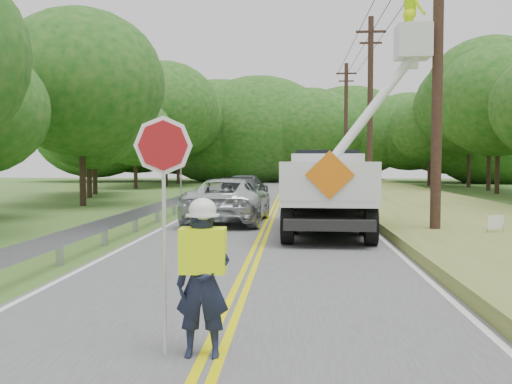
{
  "coord_description": "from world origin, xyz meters",
  "views": [
    {
      "loc": [
        0.93,
        -8.19,
        2.25
      ],
      "look_at": [
        0.0,
        6.0,
        1.5
      ],
      "focal_mm": 41.17,
      "sensor_mm": 36.0,
      "label": 1
    }
  ],
  "objects": [
    {
      "name": "treeline_horizon",
      "position": [
        0.93,
        56.05,
        5.5
      ],
      "size": [
        58.09,
        14.99,
        12.27
      ],
      "color": "#124911",
      "rests_on": "ground"
    },
    {
      "name": "suv_darkgrey",
      "position": [
        -1.84,
        25.27,
        0.74
      ],
      "size": [
        2.49,
        5.15,
        1.44
      ],
      "primitive_type": "imported",
      "rotation": [
        0.0,
        0.0,
        3.05
      ],
      "color": "#3E4245",
      "rests_on": "road"
    },
    {
      "name": "tall_grass_verge",
      "position": [
        7.1,
        14.0,
        0.15
      ],
      "size": [
        7.0,
        96.0,
        0.3
      ],
      "primitive_type": "cube",
      "color": "olive",
      "rests_on": "ground"
    },
    {
      "name": "guardrail",
      "position": [
        -4.02,
        14.91,
        0.55
      ],
      "size": [
        0.18,
        48.0,
        0.77
      ],
      "color": "#9DA1A6",
      "rests_on": "ground"
    },
    {
      "name": "ground",
      "position": [
        0.0,
        0.0,
        0.0
      ],
      "size": [
        140.0,
        140.0,
        0.0
      ],
      "primitive_type": "plane",
      "color": "#435B26",
      "rests_on": "ground"
    },
    {
      "name": "road",
      "position": [
        0.0,
        14.0,
        0.01
      ],
      "size": [
        7.2,
        96.0,
        0.03
      ],
      "color": "#4C4D4F",
      "rests_on": "ground"
    },
    {
      "name": "bucket_truck",
      "position": [
        2.19,
        11.21,
        1.63
      ],
      "size": [
        4.23,
        7.69,
        7.29
      ],
      "color": "black",
      "rests_on": "road"
    },
    {
      "name": "flagger",
      "position": [
        -0.11,
        -1.66,
        1.0
      ],
      "size": [
        1.07,
        0.42,
        2.74
      ],
      "color": "#191E33",
      "rests_on": "road"
    },
    {
      "name": "suv_silver",
      "position": [
        -1.45,
        13.02,
        0.82
      ],
      "size": [
        2.87,
        5.88,
        1.61
      ],
      "primitive_type": "imported",
      "rotation": [
        0.0,
        0.0,
        3.11
      ],
      "color": "silver",
      "rests_on": "road"
    },
    {
      "name": "treeline_left",
      "position": [
        -10.61,
        31.23,
        5.81
      ],
      "size": [
        10.23,
        56.79,
        11.08
      ],
      "color": "#332319",
      "rests_on": "ground"
    },
    {
      "name": "stop_sign_permanent",
      "position": [
        -4.34,
        18.74,
        1.59
      ],
      "size": [
        0.46,
        0.28,
        2.41
      ],
      "color": "#9DA1A6",
      "rests_on": "ground"
    },
    {
      "name": "yard_sign",
      "position": [
        6.44,
        8.22,
        0.55
      ],
      "size": [
        0.5,
        0.23,
        0.76
      ],
      "color": "white",
      "rests_on": "ground"
    },
    {
      "name": "utility_poles",
      "position": [
        5.0,
        17.02,
        5.27
      ],
      "size": [
        1.6,
        43.3,
        10.0
      ],
      "color": "black",
      "rests_on": "ground"
    }
  ]
}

